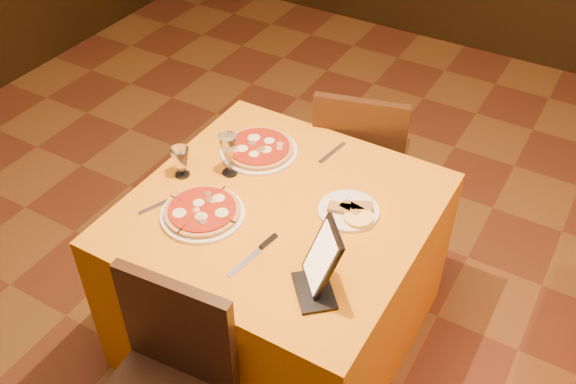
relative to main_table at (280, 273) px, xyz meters
The scene contains 11 objects.
main_table is the anchor object (origin of this frame).
chair_main_far 0.79m from the main_table, 90.00° to the left, with size 0.38×0.38×0.91m, color black, non-canonical shape.
pizza_near 0.49m from the main_table, 139.83° to the right, with size 0.32×0.32×0.03m.
pizza_far 0.53m from the main_table, 135.06° to the left, with size 0.33×0.33×0.03m.
cutlet_dish 0.47m from the main_table, 23.46° to the left, with size 0.23×0.23×0.03m.
wine_glass 0.55m from the main_table, 165.13° to the left, with size 0.08×0.08×0.19m, color #F5DC8B, non-canonical shape.
water_glass 0.62m from the main_table, behind, with size 0.06×0.06×0.13m, color silver, non-canonical shape.
tablet 0.64m from the main_table, 38.81° to the right, with size 0.17×0.01×0.24m, color black.
knife 0.47m from the main_table, 78.70° to the right, with size 0.25×0.02×0.01m, color silver.
fork_near 0.59m from the main_table, 150.59° to the right, with size 0.17×0.02×0.01m, color #BBBAC1.
fork_far 0.55m from the main_table, 87.17° to the left, with size 0.18×0.02×0.01m, color silver.
Camera 1 is at (0.73, -1.11, 2.38)m, focal length 40.00 mm.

